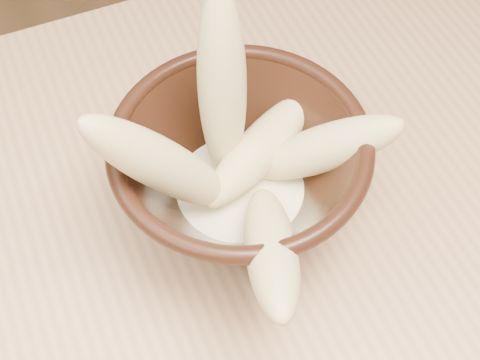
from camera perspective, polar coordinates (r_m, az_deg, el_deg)
name	(u,v)px	position (r m, az deg, el deg)	size (l,w,h in m)	color
bowl	(240,173)	(0.53, 0.00, 0.57)	(0.20, 0.20, 0.11)	black
milk_puddle	(240,192)	(0.55, 0.00, -1.02)	(0.11, 0.11, 0.02)	beige
banana_upright	(222,87)	(0.51, -1.54, 7.92)	(0.04, 0.04, 0.17)	tan
banana_left	(163,165)	(0.48, -6.57, 1.25)	(0.04, 0.04, 0.17)	tan
banana_right	(323,149)	(0.53, 7.11, 2.66)	(0.04, 0.04, 0.14)	tan
banana_across	(261,148)	(0.54, 1.76, 2.74)	(0.04, 0.04, 0.14)	tan
banana_front	(271,248)	(0.47, 2.62, -5.78)	(0.04, 0.04, 0.17)	tan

